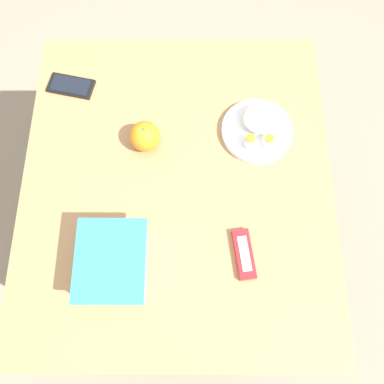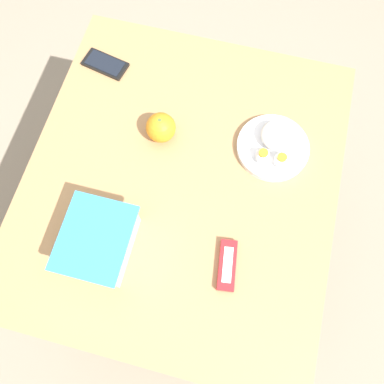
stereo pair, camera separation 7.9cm
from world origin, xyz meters
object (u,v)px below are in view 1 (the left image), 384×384
at_px(rice_plate, 258,128).
at_px(candy_bar, 244,254).
at_px(food_container, 114,264).
at_px(orange_fruit, 145,136).
at_px(cell_phone, 71,86).

distance_m(rice_plate, candy_bar, 0.35).
bearing_deg(food_container, orange_fruit, -9.60).
distance_m(food_container, cell_phone, 0.55).
bearing_deg(candy_bar, orange_fruit, 39.53).
xyz_separation_m(candy_bar, cell_phone, (0.49, 0.48, -0.00)).
height_order(food_container, rice_plate, food_container).
bearing_deg(food_container, cell_phone, 18.18).
bearing_deg(rice_plate, orange_fruit, 96.72).
distance_m(food_container, rice_plate, 0.52).
bearing_deg(cell_phone, candy_bar, -135.52).
bearing_deg(orange_fruit, rice_plate, -83.28).
relative_size(food_container, cell_phone, 1.36).
height_order(candy_bar, cell_phone, candy_bar).
xyz_separation_m(food_container, cell_phone, (0.52, 0.17, -0.04)).
height_order(orange_fruit, candy_bar, orange_fruit).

